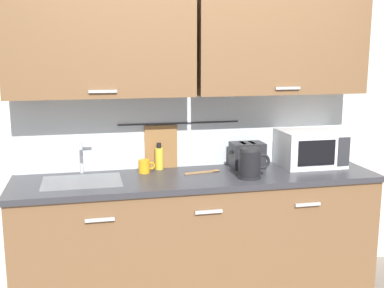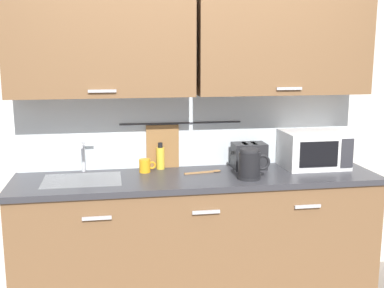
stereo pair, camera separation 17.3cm
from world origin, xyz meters
name	(u,v)px [view 1 (the left image)]	position (x,y,z in m)	size (l,w,h in m)	color
counter_unit	(196,236)	(-0.01, 0.30, 0.46)	(2.53, 0.64, 0.90)	brown
back_wall_assembly	(190,84)	(0.00, 0.53, 1.52)	(3.70, 0.41, 2.50)	silver
sink_faucet	(81,154)	(-0.79, 0.53, 1.04)	(0.09, 0.17, 0.22)	#B2B5BA
microwave	(310,148)	(0.90, 0.41, 1.04)	(0.46, 0.35, 0.27)	white
electric_kettle	(250,164)	(0.33, 0.16, 1.00)	(0.23, 0.16, 0.21)	black
dish_soap_bottle	(159,158)	(-0.23, 0.54, 0.99)	(0.06, 0.06, 0.20)	yellow
mug_near_sink	(144,166)	(-0.35, 0.46, 0.95)	(0.12, 0.08, 0.09)	orange
toaster	(247,155)	(0.41, 0.44, 1.00)	(0.26, 0.17, 0.19)	#232326
wooden_spoon	(207,172)	(0.08, 0.37, 0.91)	(0.28, 0.07, 0.01)	#9E7042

